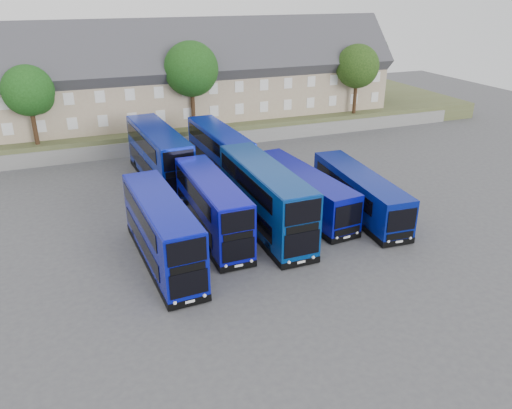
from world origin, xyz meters
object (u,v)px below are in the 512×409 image
object	(u,v)px
tree_mid	(192,71)
tree_far	(369,55)
tree_east	(358,68)
dd_front_left	(162,233)
coach_east_a	(302,192)
tree_west	(30,92)
dd_front_mid	(212,208)

from	to	relation	value
tree_mid	tree_far	xyz separation A→B (m)	(26.00, 6.50, -0.34)
tree_east	dd_front_left	bearing A→B (deg)	-140.05
coach_east_a	tree_mid	world-z (taller)	tree_mid
tree_west	tree_far	size ratio (longest dim) A/B	0.88
coach_east_a	tree_west	size ratio (longest dim) A/B	1.60
dd_front_left	tree_far	bearing A→B (deg)	38.51
coach_east_a	tree_far	distance (m)	35.79
tree_east	tree_west	bearing A→B (deg)	-180.00
dd_front_left	tree_east	size ratio (longest dim) A/B	1.36
dd_front_mid	coach_east_a	xyz separation A→B (m)	(7.77, 1.54, -0.48)
dd_front_mid	coach_east_a	bearing A→B (deg)	10.39
tree_west	dd_front_left	bearing A→B (deg)	-72.87
tree_west	tree_mid	world-z (taller)	tree_mid
dd_front_left	tree_east	distance (m)	37.69
dd_front_left	dd_front_mid	distance (m)	4.75
dd_front_mid	tree_west	xyz separation A→B (m)	(-11.40, 21.42, 4.96)
tree_west	tree_east	size ratio (longest dim) A/B	0.94
tree_east	tree_far	distance (m)	9.23
dd_front_mid	tree_west	world-z (taller)	tree_west
coach_east_a	tree_west	distance (m)	28.15
tree_east	dd_front_mid	bearing A→B (deg)	-138.95
dd_front_left	coach_east_a	size ratio (longest dim) A/B	0.91
tree_far	coach_east_a	bearing A→B (deg)	-130.34
coach_east_a	tree_west	bearing A→B (deg)	128.60
tree_west	tree_east	xyz separation A→B (m)	(36.00, 0.00, 0.34)
tree_mid	tree_far	bearing A→B (deg)	14.04
dd_front_left	tree_west	distance (m)	25.56
tree_west	tree_mid	bearing A→B (deg)	1.79
dd_front_left	coach_east_a	xyz separation A→B (m)	(11.78, 4.09, -0.52)
coach_east_a	tree_east	bearing A→B (deg)	44.39
coach_east_a	tree_far	bearing A→B (deg)	44.30
tree_east	tree_far	size ratio (longest dim) A/B	0.94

